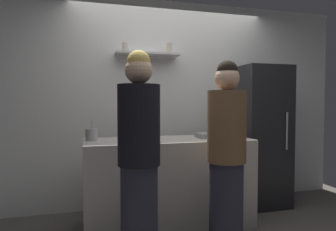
# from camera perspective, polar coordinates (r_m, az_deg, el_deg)

# --- Properties ---
(back_wall_assembly) EXTENTS (4.80, 0.32, 2.60)m
(back_wall_assembly) POSITION_cam_1_polar(r_m,az_deg,el_deg) (4.04, 0.25, 2.26)
(back_wall_assembly) COLOR white
(back_wall_assembly) RESTS_ON ground
(refrigerator) EXTENTS (0.60, 0.60, 1.77)m
(refrigerator) POSITION_cam_1_polar(r_m,az_deg,el_deg) (4.15, 16.64, -3.63)
(refrigerator) COLOR black
(refrigerator) RESTS_ON ground
(counter) EXTENTS (1.75, 0.67, 0.93)m
(counter) POSITION_cam_1_polar(r_m,az_deg,el_deg) (3.38, 0.00, -12.17)
(counter) COLOR #B7B2A8
(counter) RESTS_ON ground
(baking_pan) EXTENTS (0.34, 0.24, 0.05)m
(baking_pan) POSITION_cam_1_polar(r_m,az_deg,el_deg) (3.47, 8.16, -3.60)
(baking_pan) COLOR gray
(baking_pan) RESTS_ON counter
(utensil_holder) EXTENTS (0.12, 0.12, 0.22)m
(utensil_holder) POSITION_cam_1_polar(r_m,az_deg,el_deg) (3.24, -13.87, -3.44)
(utensil_holder) COLOR #B2B2B7
(utensil_holder) RESTS_ON counter
(wine_bottle_amber_glass) EXTENTS (0.08, 0.08, 0.29)m
(wine_bottle_amber_glass) POSITION_cam_1_polar(r_m,az_deg,el_deg) (3.40, -3.19, -2.30)
(wine_bottle_amber_glass) COLOR #472814
(wine_bottle_amber_glass) RESTS_ON counter
(wine_bottle_pale_glass) EXTENTS (0.08, 0.08, 0.31)m
(wine_bottle_pale_glass) POSITION_cam_1_polar(r_m,az_deg,el_deg) (3.00, -2.61, -2.70)
(wine_bottle_pale_glass) COLOR #B2BFB2
(wine_bottle_pale_glass) RESTS_ON counter
(water_bottle_plastic) EXTENTS (0.08, 0.08, 0.24)m
(water_bottle_plastic) POSITION_cam_1_polar(r_m,az_deg,el_deg) (3.27, -4.82, -2.52)
(water_bottle_plastic) COLOR silver
(water_bottle_plastic) RESTS_ON counter
(person_brown_jacket) EXTENTS (0.34, 0.34, 1.68)m
(person_brown_jacket) POSITION_cam_1_polar(r_m,az_deg,el_deg) (2.80, 10.69, -7.54)
(person_brown_jacket) COLOR #262633
(person_brown_jacket) RESTS_ON ground
(person_blonde) EXTENTS (0.34, 0.34, 1.73)m
(person_blonde) POSITION_cam_1_polar(r_m,az_deg,el_deg) (2.52, -5.35, -8.00)
(person_blonde) COLOR #262633
(person_blonde) RESTS_ON ground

